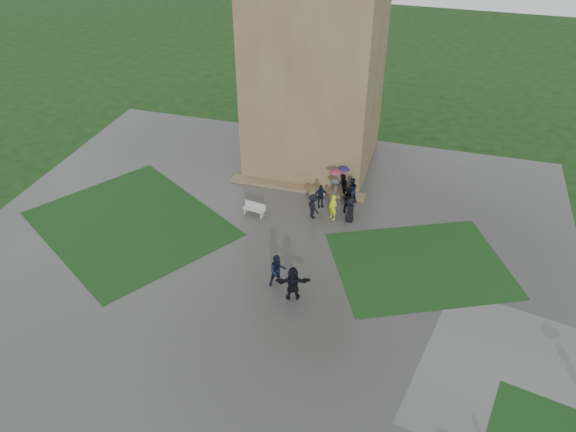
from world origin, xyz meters
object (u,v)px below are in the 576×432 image
(tower, at_px, (317,32))
(pedestrian_mid, at_px, (278,271))
(bench, at_px, (254,209))
(pedestrian_near, at_px, (293,283))

(tower, relative_size, pedestrian_mid, 9.72)
(bench, bearing_deg, tower, 87.44)
(tower, xyz_separation_m, pedestrian_near, (2.60, -14.44, -8.03))
(pedestrian_near, bearing_deg, bench, -73.72)
(tower, height_order, pedestrian_mid, tower)
(tower, xyz_separation_m, pedestrian_mid, (1.58, -13.70, -8.05))
(pedestrian_near, bearing_deg, tower, -97.06)
(tower, distance_m, pedestrian_mid, 15.97)
(tower, bearing_deg, bench, -101.94)
(bench, relative_size, pedestrian_mid, 0.78)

